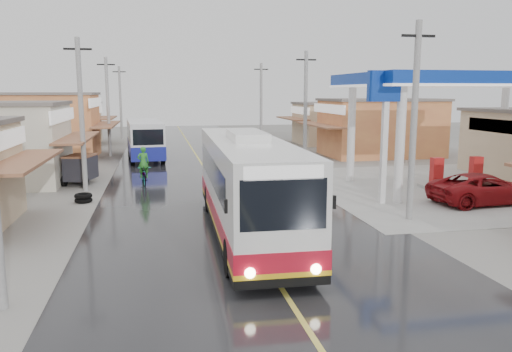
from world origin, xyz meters
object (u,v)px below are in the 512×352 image
object	(u,v)px
second_bus	(145,139)
cyclist	(144,172)
tricycle_near	(80,168)
tyre_stack	(83,198)
jeepney	(484,189)
coach_bus	(247,185)

from	to	relation	value
second_bus	cyclist	xyz separation A→B (m)	(0.14, -11.14, -0.89)
tricycle_near	cyclist	bearing A→B (deg)	1.49
tyre_stack	tricycle_near	bearing A→B (deg)	98.97
jeepney	second_bus	bearing A→B (deg)	35.44
tyre_stack	cyclist	bearing A→B (deg)	56.68
second_bus	jeepney	world-z (taller)	second_bus
coach_bus	cyclist	bearing A→B (deg)	111.54
coach_bus	cyclist	world-z (taller)	coach_bus
cyclist	tyre_stack	world-z (taller)	cyclist
coach_bus	tyre_stack	size ratio (longest dim) A/B	14.65
cyclist	tyre_stack	bearing A→B (deg)	-129.42
cyclist	tyre_stack	xyz separation A→B (m)	(-2.75, -4.19, -0.51)
second_bus	tyre_stack	xyz separation A→B (m)	(-2.61, -15.32, -1.40)
cyclist	tyre_stack	size ratio (longest dim) A/B	2.63
second_bus	cyclist	distance (m)	11.17
tricycle_near	tyre_stack	bearing A→B (deg)	-66.73
coach_bus	tricycle_near	xyz separation A→B (m)	(-7.54, 11.80, -0.87)
jeepney	cyclist	size ratio (longest dim) A/B	2.36
cyclist	second_bus	bearing A→B (deg)	84.64
cyclist	tricycle_near	xyz separation A→B (m)	(-3.54, 0.81, 0.25)
jeepney	tyre_stack	bearing A→B (deg)	73.63
coach_bus	second_bus	bearing A→B (deg)	102.15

